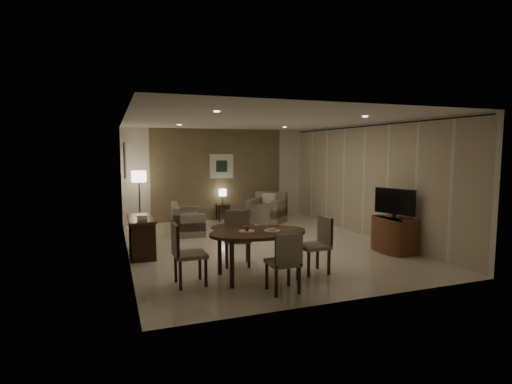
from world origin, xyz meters
name	(u,v)px	position (x,y,z in m)	size (l,w,h in m)	color
room_shell	(253,182)	(0.00, 0.40, 1.35)	(5.50, 7.00, 2.70)	beige
taupe_accent	(218,175)	(0.00, 3.48, 1.35)	(3.96, 0.03, 2.70)	#786A4A
curtain_wall	(364,182)	(2.68, 0.00, 1.32)	(0.08, 6.70, 2.58)	beige
curtain_rod	(365,126)	(2.68, 0.00, 2.64)	(0.03, 0.03, 6.80)	black
art_back_frame	(222,166)	(0.10, 3.46, 1.60)	(0.72, 0.03, 0.72)	silver
art_back_canvas	(222,166)	(0.10, 3.44, 1.60)	(0.34, 0.01, 0.34)	#1B3024
art_left_frame	(125,160)	(-2.72, 1.20, 1.85)	(0.03, 0.60, 0.80)	silver
art_left_canvas	(125,160)	(-2.71, 1.20, 1.85)	(0.01, 0.46, 0.64)	gray
downlight_nl	(217,112)	(-1.40, -1.80, 2.69)	(0.10, 0.10, 0.01)	white
downlight_nr	(365,117)	(1.40, -1.80, 2.69)	(0.10, 0.10, 0.01)	white
downlight_fl	(179,125)	(-1.40, 1.80, 2.69)	(0.10, 0.10, 0.01)	white
downlight_fr	(285,127)	(1.40, 1.80, 2.69)	(0.10, 0.10, 0.01)	white
console_desk	(142,236)	(-2.49, 0.00, 0.38)	(0.48, 1.20, 0.75)	#4C2F18
telephone	(142,218)	(-2.49, -0.30, 0.80)	(0.20, 0.14, 0.09)	white
tv_cabinet	(394,235)	(2.40, -1.50, 0.35)	(0.48, 0.90, 0.70)	brown
flat_tv	(395,202)	(2.38, -1.50, 1.02)	(0.06, 0.88, 0.60)	black
dining_table	(258,254)	(-0.80, -2.10, 0.38)	(1.62, 1.01, 0.76)	#4C2F18
chair_near	(283,262)	(-0.70, -2.86, 0.45)	(0.44, 0.44, 0.90)	gray
chair_far	(237,239)	(-0.92, -1.32, 0.49)	(0.47, 0.47, 0.97)	gray
chair_left	(190,254)	(-1.92, -2.08, 0.48)	(0.47, 0.47, 0.97)	gray
chair_right	(313,245)	(0.15, -2.21, 0.47)	(0.46, 0.46, 0.95)	gray
plate_a	(247,231)	(-0.98, -2.05, 0.77)	(0.26, 0.26, 0.02)	white
plate_b	(272,231)	(-0.58, -2.15, 0.77)	(0.26, 0.26, 0.02)	white
fruit_apple	(247,228)	(-0.98, -2.05, 0.82)	(0.09, 0.09, 0.09)	#B51420
napkin	(272,229)	(-0.58, -2.15, 0.79)	(0.12, 0.08, 0.03)	white
round_rug	(234,227)	(0.07, 2.09, 0.01)	(1.27, 1.27, 0.01)	#3F3A23
sofa	(187,218)	(-1.23, 1.91, 0.36)	(0.76, 1.53, 0.72)	gray
armchair	(267,208)	(1.18, 2.51, 0.42)	(0.96, 0.90, 0.85)	gray
side_table	(223,212)	(0.07, 3.25, 0.24)	(0.38, 0.38, 0.48)	black
table_lamp	(223,196)	(0.07, 3.25, 0.73)	(0.22, 0.22, 0.50)	#FFEAC1
floor_lamp	(140,199)	(-2.32, 2.93, 0.76)	(0.39, 0.39, 1.53)	#FFE5B7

